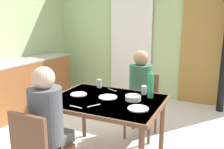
# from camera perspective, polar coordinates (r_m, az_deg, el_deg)

# --- Properties ---
(ground_plane) EXTENTS (6.53, 6.53, 0.00)m
(ground_plane) POSITION_cam_1_polar(r_m,az_deg,el_deg) (3.26, -7.62, -16.84)
(ground_plane) COLOR silver
(wall_back) EXTENTS (4.24, 0.10, 2.81)m
(wall_back) POSITION_cam_1_polar(r_m,az_deg,el_deg) (5.12, 7.41, 10.56)
(wall_back) COLOR #A9C986
(wall_back) RESTS_ON ground_plane
(door_wooden) EXTENTS (0.80, 0.05, 2.00)m
(door_wooden) POSITION_cam_1_polar(r_m,az_deg,el_deg) (4.84, 20.64, 4.88)
(door_wooden) COLOR olive
(door_wooden) RESTS_ON ground_plane
(curtain_panel) EXTENTS (0.90, 0.03, 2.36)m
(curtain_panel) POSITION_cam_1_polar(r_m,az_deg,el_deg) (5.12, 4.45, 8.10)
(curtain_panel) COLOR white
(curtain_panel) RESTS_ON ground_plane
(kitchen_counter) EXTENTS (0.61, 2.26, 0.91)m
(kitchen_counter) POSITION_cam_1_polar(r_m,az_deg,el_deg) (4.62, -20.83, -2.45)
(kitchen_counter) COLOR #96552C
(kitchen_counter) RESTS_ON ground_plane
(dining_table) EXTENTS (1.23, 0.93, 0.75)m
(dining_table) POSITION_cam_1_polar(r_m,az_deg,el_deg) (2.70, -1.36, -7.45)
(dining_table) COLOR brown
(dining_table) RESTS_ON ground_plane
(chair_far_diner) EXTENTS (0.40, 0.40, 0.87)m
(chair_far_diner) POSITION_cam_1_polar(r_m,az_deg,el_deg) (3.42, 7.30, -6.18)
(chair_far_diner) COLOR brown
(chair_far_diner) RESTS_ON ground_plane
(person_near_diner) EXTENTS (0.30, 0.37, 0.77)m
(person_near_diner) POSITION_cam_1_polar(r_m,az_deg,el_deg) (2.26, -15.14, -9.06)
(person_near_diner) COLOR #535250
(person_near_diner) RESTS_ON ground_plane
(person_far_diner) EXTENTS (0.30, 0.37, 0.77)m
(person_far_diner) POSITION_cam_1_polar(r_m,az_deg,el_deg) (3.21, 6.69, -2.13)
(person_far_diner) COLOR #3E5E47
(person_far_diner) RESTS_ON ground_plane
(water_bottle_green_near) EXTENTS (0.06, 0.06, 0.31)m
(water_bottle_green_near) POSITION_cam_1_polar(r_m,az_deg,el_deg) (2.72, 9.11, -2.45)
(water_bottle_green_near) COLOR #2EA45C
(water_bottle_green_near) RESTS_ON dining_table
(serving_bowl_center) EXTENTS (0.17, 0.17, 0.05)m
(serving_bowl_center) POSITION_cam_1_polar(r_m,az_deg,el_deg) (2.64, 4.99, -5.53)
(serving_bowl_center) COLOR silver
(serving_bowl_center) RESTS_ON dining_table
(dinner_plate_near_left) EXTENTS (0.19, 0.19, 0.01)m
(dinner_plate_near_left) POSITION_cam_1_polar(r_m,az_deg,el_deg) (2.86, -7.90, -4.65)
(dinner_plate_near_left) COLOR white
(dinner_plate_near_left) RESTS_ON dining_table
(dinner_plate_near_right) EXTENTS (0.21, 0.21, 0.01)m
(dinner_plate_near_right) POSITION_cam_1_polar(r_m,az_deg,el_deg) (2.41, 6.18, -7.98)
(dinner_plate_near_right) COLOR white
(dinner_plate_near_right) RESTS_ON dining_table
(dinner_plate_far_center) EXTENTS (0.21, 0.21, 0.01)m
(dinner_plate_far_center) POSITION_cam_1_polar(r_m,az_deg,el_deg) (2.73, -0.98, -5.36)
(dinner_plate_far_center) COLOR white
(dinner_plate_far_center) RESTS_ON dining_table
(drinking_glass_by_near_diner) EXTENTS (0.06, 0.06, 0.11)m
(drinking_glass_by_near_diner) POSITION_cam_1_polar(r_m,az_deg,el_deg) (3.11, -3.03, -2.14)
(drinking_glass_by_near_diner) COLOR silver
(drinking_glass_by_near_diner) RESTS_ON dining_table
(drinking_glass_by_far_diner) EXTENTS (0.06, 0.06, 0.10)m
(drinking_glass_by_far_diner) POSITION_cam_1_polar(r_m,az_deg,el_deg) (2.86, 7.55, -3.67)
(drinking_glass_by_far_diner) COLOR silver
(drinking_glass_by_far_diner) RESTS_ON dining_table
(cutlery_knife_near) EXTENTS (0.15, 0.03, 0.00)m
(cutlery_knife_near) POSITION_cam_1_polar(r_m,az_deg,el_deg) (2.48, -8.58, -7.57)
(cutlery_knife_near) COLOR silver
(cutlery_knife_near) RESTS_ON dining_table
(cutlery_fork_near) EXTENTS (0.09, 0.14, 0.00)m
(cutlery_fork_near) POSITION_cam_1_polar(r_m,az_deg,el_deg) (2.68, -14.19, -6.18)
(cutlery_fork_near) COLOR silver
(cutlery_fork_near) RESTS_ON dining_table
(cutlery_knife_far) EXTENTS (0.09, 0.14, 0.00)m
(cutlery_knife_far) POSITION_cam_1_polar(r_m,az_deg,el_deg) (2.49, -4.29, -7.34)
(cutlery_knife_far) COLOR silver
(cutlery_knife_far) RESTS_ON dining_table
(cutlery_fork_far) EXTENTS (0.14, 0.08, 0.00)m
(cutlery_fork_far) POSITION_cam_1_polar(r_m,az_deg,el_deg) (3.01, 0.10, -3.68)
(cutlery_fork_far) COLOR silver
(cutlery_fork_far) RESTS_ON dining_table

